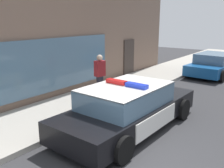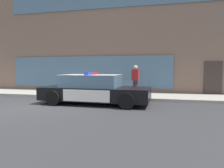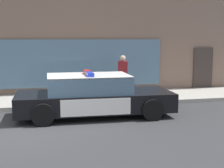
{
  "view_description": "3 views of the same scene",
  "coord_description": "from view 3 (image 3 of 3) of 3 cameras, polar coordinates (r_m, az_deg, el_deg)",
  "views": [
    {
      "loc": [
        -3.6,
        -2.46,
        3.22
      ],
      "look_at": [
        3.18,
        2.58,
        1.03
      ],
      "focal_mm": 40.36,
      "sensor_mm": 36.0,
      "label": 1
    },
    {
      "loc": [
        5.32,
        -7.73,
        1.66
      ],
      "look_at": [
        2.84,
        2.89,
        0.83
      ],
      "focal_mm": 32.3,
      "sensor_mm": 36.0,
      "label": 2
    },
    {
      "loc": [
        0.57,
        -9.12,
        2.6
      ],
      "look_at": [
        3.23,
        2.36,
        0.9
      ],
      "focal_mm": 52.23,
      "sensor_mm": 36.0,
      "label": 3
    }
  ],
  "objects": [
    {
      "name": "police_cruiser",
      "position": [
        10.78,
        -3.36,
        -2.07
      ],
      "size": [
        5.15,
        2.27,
        1.49
      ],
      "rotation": [
        0.0,
        0.0,
        -0.03
      ],
      "color": "black",
      "rests_on": "ground"
    },
    {
      "name": "fire_hydrant",
      "position": [
        12.57,
        -3.32,
        -1.42
      ],
      "size": [
        0.34,
        0.39,
        0.73
      ],
      "color": "gold",
      "rests_on": "sidewalk"
    },
    {
      "name": "sidewalk",
      "position": [
        13.31,
        -15.27,
        -3.02
      ],
      "size": [
        48.0,
        2.7,
        0.15
      ],
      "primitive_type": "cube",
      "color": "#A39E93",
      "rests_on": "ground"
    },
    {
      "name": "storefront_building",
      "position": [
        19.6,
        -6.61,
        13.05
      ],
      "size": [
        18.85,
        9.98,
        8.55
      ],
      "color": "#7A6051",
      "rests_on": "ground"
    },
    {
      "name": "ground",
      "position": [
        9.5,
        -16.13,
        -8.01
      ],
      "size": [
        48.0,
        48.0,
        0.0
      ],
      "primitive_type": "plane",
      "color": "#303033"
    },
    {
      "name": "pedestrian_on_sidewalk",
      "position": [
        13.47,
        1.88,
        1.43
      ],
      "size": [
        0.45,
        0.35,
        1.71
      ],
      "rotation": [
        0.0,
        0.0,
        4.46
      ],
      "color": "#23232D",
      "rests_on": "sidewalk"
    }
  ]
}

